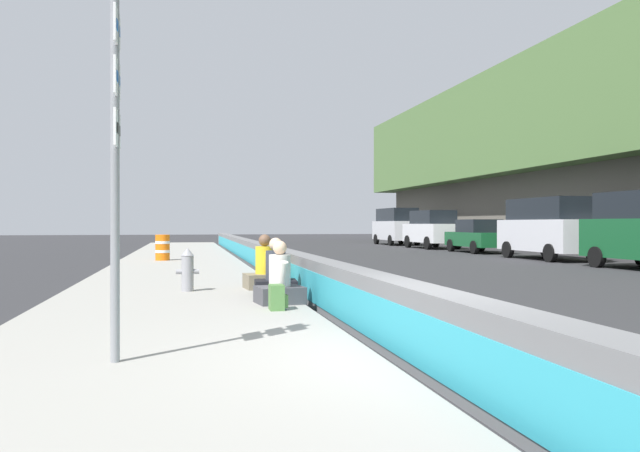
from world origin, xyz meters
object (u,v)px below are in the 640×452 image
Objects in this scene: backpack at (277,298)px; parked_car_far at (432,229)px; parked_car_fourth at (549,227)px; seated_person_rear at (265,271)px; parked_car_farther at (396,226)px; seated_person_foreground at (280,284)px; construction_barrel at (163,247)px; parked_car_midline at (478,236)px; fire_hydrant at (188,269)px; seated_person_middle at (276,277)px; route_sign_post at (116,150)px.

backpack is 0.08× the size of parked_car_far.
seated_person_rear is at bearing 128.25° from parked_car_fourth.
seated_person_foreground is at bearing 157.65° from parked_car_farther.
backpack is at bearing -170.89° from construction_barrel.
parked_car_midline reaches higher than seated_person_rear.
fire_hydrant is 0.80× the size of seated_person_middle.
backpack is 0.09× the size of parked_car_midline.
parked_car_midline is (20.09, -13.33, 0.53)m from backpack.
parked_car_farther reaches higher than fire_hydrant.
route_sign_post is at bearing 151.61° from seated_person_foreground.
backpack is at bearing 135.71° from parked_car_fourth.
parked_car_midline is 12.11m from parked_car_farther.
parked_car_far is (28.97, -15.15, -1.05)m from route_sign_post.
route_sign_post is 5.05m from seated_person_foreground.
backpack is at bearing 157.91° from parked_car_farther.
route_sign_post reaches higher than backpack.
parked_car_far is at bearing -27.48° from seated_person_foreground.
parked_car_far is (5.52, 0.27, 0.32)m from parked_car_midline.
route_sign_post is 4.39m from backpack.
construction_barrel is at bearing 139.75° from parked_car_farther.
seated_person_middle is 1.34m from seated_person_rear.
parked_car_farther is (29.09, -14.44, 0.77)m from fire_hydrant.
route_sign_post is at bearing 156.31° from seated_person_middle.
backpack is 0.08× the size of parked_car_fourth.
parked_car_fourth is (17.04, -15.44, -0.88)m from route_sign_post.
seated_person_middle is at bearing 157.02° from parked_car_farther.
seated_person_rear is (6.68, -2.30, -1.74)m from route_sign_post.
route_sign_post is 0.74× the size of parked_car_far.
construction_barrel is (11.00, 0.88, 0.03)m from fire_hydrant.
parked_car_farther is at bearing -22.98° from seated_person_middle.
parked_car_far is 6.57m from parked_car_farther.
parked_car_fourth is (-0.41, -15.61, 0.73)m from construction_barrel.
backpack is 0.08× the size of parked_car_farther.
parked_car_fourth reaches higher than parked_car_midline.
construction_barrel is 0.21× the size of parked_car_midline.
route_sign_post is at bearing -179.45° from construction_barrel.
seated_person_rear is 0.22× the size of parked_car_fourth.
seated_person_middle reaches higher than construction_barrel.
seated_person_foreground reaches higher than backpack.
fire_hydrant is 2.76m from seated_person_foreground.
route_sign_post is 32.71m from parked_car_far.
fire_hydrant is at bearing 98.27° from seated_person_rear.
parked_car_fourth is (10.36, -13.14, 0.86)m from seated_person_rear.
parked_car_fourth reaches higher than seated_person_middle.
backpack is at bearing -31.91° from route_sign_post.
seated_person_middle is at bearing -7.27° from backpack.
parked_car_far is (11.93, 0.29, -0.17)m from parked_car_fourth.
parked_car_farther reaches higher than backpack.
parked_car_farther reaches higher than seated_person_middle.
parked_car_midline reaches higher than construction_barrel.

